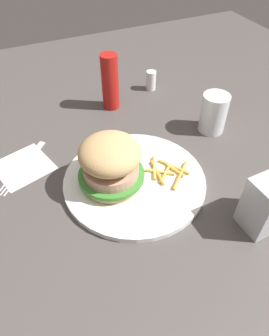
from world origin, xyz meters
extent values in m
plane|color=#47423F|center=(0.00, 0.00, 0.00)|extent=(1.60, 1.60, 0.00)
cylinder|color=white|center=(0.03, -0.02, 0.01)|extent=(0.29, 0.29, 0.01)
cylinder|color=tan|center=(0.07, -0.03, 0.02)|extent=(0.12, 0.12, 0.02)
cylinder|color=#387F2D|center=(0.07, -0.03, 0.03)|extent=(0.13, 0.13, 0.01)
cylinder|color=tan|center=(0.07, -0.03, 0.05)|extent=(0.11, 0.11, 0.02)
ellipsoid|color=tan|center=(0.07, -0.03, 0.09)|extent=(0.12, 0.12, 0.06)
cylinder|color=gold|center=(-0.02, -0.01, 0.02)|extent=(0.01, 0.07, 0.01)
cylinder|color=#E5B251|center=(-0.02, -0.03, 0.02)|extent=(0.03, 0.06, 0.01)
cylinder|color=#E5B251|center=(-0.06, 0.00, 0.02)|extent=(0.02, 0.04, 0.01)
cylinder|color=gold|center=(-0.06, 0.02, 0.02)|extent=(0.07, 0.06, 0.01)
cylinder|color=#E5B251|center=(-0.06, -0.01, 0.02)|extent=(0.05, 0.07, 0.01)
cylinder|color=gold|center=(-0.03, 0.00, 0.02)|extent=(0.04, 0.04, 0.01)
cylinder|color=#E5B251|center=(-0.03, -0.01, 0.02)|extent=(0.05, 0.04, 0.01)
cube|color=white|center=(0.23, -0.16, 0.00)|extent=(0.14, 0.14, 0.00)
cube|color=silver|center=(0.21, -0.18, 0.00)|extent=(0.08, 0.09, 0.00)
cube|color=silver|center=(0.26, -0.13, 0.00)|extent=(0.04, 0.04, 0.00)
cylinder|color=silver|center=(0.29, -0.11, 0.00)|extent=(0.02, 0.02, 0.00)
cylinder|color=silver|center=(0.28, -0.11, 0.00)|extent=(0.02, 0.02, 0.00)
cylinder|color=silver|center=(0.27, -0.10, 0.00)|extent=(0.02, 0.02, 0.00)
cylinder|color=silver|center=(-0.22, -0.11, 0.05)|extent=(0.06, 0.06, 0.10)
cylinder|color=silver|center=(-0.22, -0.11, 0.04)|extent=(0.06, 0.06, 0.07)
cylinder|color=#B21914|center=(-0.03, -0.30, 0.07)|extent=(0.04, 0.04, 0.15)
cylinder|color=white|center=(-0.17, -0.34, 0.03)|extent=(0.03, 0.03, 0.06)
camera|label=1|loc=(0.21, 0.38, 0.47)|focal=33.18mm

